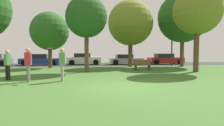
{
  "coord_description": "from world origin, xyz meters",
  "views": [
    {
      "loc": [
        -1.9,
        -8.74,
        1.6
      ],
      "look_at": [
        0.0,
        4.01,
        0.86
      ],
      "focal_mm": 32.01,
      "sensor_mm": 36.0,
      "label": 1
    }
  ],
  "objects": [
    {
      "name": "person_catcher",
      "position": [
        -2.97,
        2.25,
        1.0
      ],
      "size": [
        0.32,
        0.3,
        1.79
      ],
      "rotation": [
        0.0,
        0.0,
        3.13
      ],
      "color": "gray",
      "rests_on": "ground_plane"
    },
    {
      "name": "road_strip",
      "position": [
        0.0,
        16.0,
        0.0
      ],
      "size": [
        44.0,
        6.4,
        0.01
      ],
      "primitive_type": "cube",
      "color": "#28282B",
      "rests_on": "ground_plane"
    },
    {
      "name": "parked_car_blue",
      "position": [
        -6.98,
        16.25,
        0.61
      ],
      "size": [
        4.59,
        2.0,
        1.32
      ],
      "color": "#233893",
      "rests_on": "ground_plane"
    },
    {
      "name": "parked_car_white",
      "position": [
        -1.76,
        16.23,
        0.65
      ],
      "size": [
        4.08,
        1.96,
        1.4
      ],
      "color": "white",
      "rests_on": "ground_plane"
    },
    {
      "name": "parked_car_silver",
      "position": [
        3.44,
        15.66,
        0.59
      ],
      "size": [
        4.12,
        1.93,
        1.26
      ],
      "color": "#B7B7BC",
      "rests_on": "ground_plane"
    },
    {
      "name": "birch_tree_lone",
      "position": [
        -1.56,
        6.9,
        4.26
      ],
      "size": [
        3.22,
        3.22,
        5.9
      ],
      "color": "brown",
      "rests_on": "ground_plane"
    },
    {
      "name": "oak_tree_right",
      "position": [
        3.15,
        11.95,
        4.6
      ],
      "size": [
        4.75,
        4.75,
        6.99
      ],
      "color": "brown",
      "rests_on": "ground_plane"
    },
    {
      "name": "parked_car_red",
      "position": [
        8.64,
        15.61,
        0.62
      ],
      "size": [
        4.37,
        1.97,
        1.35
      ],
      "color": "#B21E1E",
      "rests_on": "ground_plane"
    },
    {
      "name": "frisbee_disc",
      "position": [
        -3.62,
        2.26,
        1.77
      ],
      "size": [
        0.36,
        0.37,
        0.06
      ],
      "color": "#EA2D6B"
    },
    {
      "name": "park_bench",
      "position": [
        3.24,
        7.99,
        0.46
      ],
      "size": [
        1.6,
        0.45,
        0.9
      ],
      "rotation": [
        0.0,
        0.0,
        3.14
      ],
      "color": "brown",
      "rests_on": "ground_plane"
    },
    {
      "name": "street_lamp_post",
      "position": [
        7.92,
        12.2,
        2.25
      ],
      "size": [
        0.14,
        0.14,
        4.5
      ],
      "primitive_type": "cylinder",
      "color": "#2D2D33",
      "rests_on": "ground_plane"
    },
    {
      "name": "ground_plane",
      "position": [
        0.0,
        0.0,
        0.0
      ],
      "size": [
        44.0,
        44.0,
        0.0
      ],
      "primitive_type": "plane",
      "color": "#3D6628"
    },
    {
      "name": "person_bystander",
      "position": [
        -6.06,
        3.18,
        0.94
      ],
      "size": [
        0.34,
        0.38,
        1.69
      ],
      "rotation": [
        0.0,
        0.0,
        1.13
      ],
      "color": "black",
      "rests_on": "ground_plane"
    },
    {
      "name": "oak_tree_left",
      "position": [
        -5.05,
        11.62,
        3.6
      ],
      "size": [
        3.75,
        3.75,
        5.49
      ],
      "color": "brown",
      "rests_on": "ground_plane"
    },
    {
      "name": "person_thrower",
      "position": [
        -4.73,
        2.28,
        1.01
      ],
      "size": [
        0.32,
        0.3,
        1.8
      ],
      "rotation": [
        0.0,
        0.0,
        -0.02
      ],
      "color": "slate",
      "rests_on": "ground_plane"
    },
    {
      "name": "maple_tree_far",
      "position": [
        7.02,
        5.9,
        4.78
      ],
      "size": [
        3.77,
        3.77,
        6.7
      ],
      "color": "brown",
      "rests_on": "ground_plane"
    },
    {
      "name": "oak_tree_center",
      "position": [
        8.75,
        11.47,
        5.21
      ],
      "size": [
        5.29,
        5.29,
        7.87
      ],
      "color": "brown",
      "rests_on": "ground_plane"
    }
  ]
}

